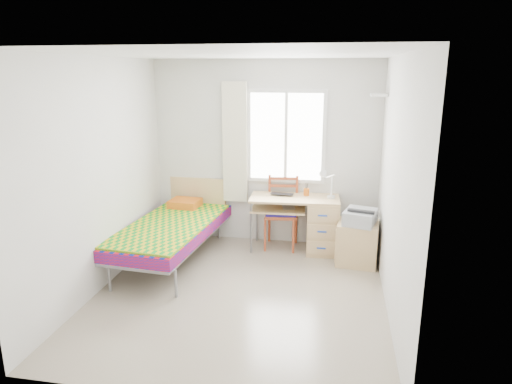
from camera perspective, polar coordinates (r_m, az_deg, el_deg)
floor at (r=5.28m, az=-2.03°, el=-12.61°), size 3.50×3.50×0.00m
ceiling at (r=4.69m, az=-2.33°, el=16.85°), size 3.50×3.50×0.00m
wall_back at (r=6.51m, az=1.13°, el=4.83°), size 3.20×0.00×3.20m
wall_left at (r=5.39m, az=-19.04°, el=1.87°), size 0.00×3.50×3.50m
wall_right at (r=4.75m, az=17.04°, el=0.36°), size 0.00×3.50×3.50m
window at (r=6.40m, az=3.78°, el=6.90°), size 1.10×0.04×1.30m
curtain at (r=6.49m, az=-2.65°, el=6.13°), size 0.35×0.05×1.70m
floating_shelf at (r=6.00m, az=15.11°, el=11.65°), size 0.20×0.32×0.03m
bed at (r=6.11m, az=-10.39°, el=-4.44°), size 1.15×2.17×0.91m
desk at (r=6.36m, az=7.70°, el=-3.81°), size 1.24×0.62×0.76m
chair at (r=6.44m, az=3.29°, el=-2.01°), size 0.48×0.48×1.02m
cabinet at (r=6.08m, az=12.52°, el=-6.27°), size 0.56×0.51×0.56m
printer at (r=5.94m, az=12.90°, el=-3.02°), size 0.47×0.51×0.19m
laptop at (r=6.32m, az=3.18°, el=-0.41°), size 0.34×0.23×0.03m
pen_cup at (r=6.37m, az=6.32°, el=0.00°), size 0.10×0.10×0.10m
task_lamp at (r=6.11m, az=8.86°, el=1.36°), size 0.23×0.33×0.42m
book at (r=6.36m, az=3.33°, el=-2.01°), size 0.22×0.27×0.02m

